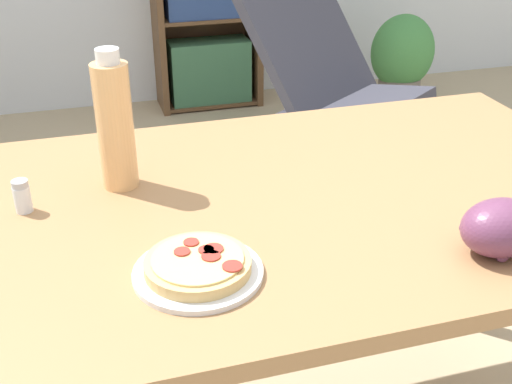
{
  "coord_description": "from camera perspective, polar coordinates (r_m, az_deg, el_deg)",
  "views": [
    {
      "loc": [
        -0.41,
        -1.23,
        1.37
      ],
      "look_at": [
        -0.12,
        -0.22,
        0.82
      ],
      "focal_mm": 45.0,
      "sensor_mm": 36.0,
      "label": 1
    }
  ],
  "objects": [
    {
      "name": "grape_bunch",
      "position": [
        1.17,
        20.94,
        -3.03
      ],
      "size": [
        0.15,
        0.11,
        0.1
      ],
      "color": "#6B3856",
      "rests_on": "dining_table"
    },
    {
      "name": "pizza_on_plate",
      "position": [
        1.06,
        -5.18,
        -6.67
      ],
      "size": [
        0.22,
        0.22,
        0.04
      ],
      "color": "white",
      "rests_on": "dining_table"
    },
    {
      "name": "lounge_chair_far",
      "position": [
        3.02,
        6.98,
        6.74
      ],
      "size": [
        0.91,
        0.99,
        0.88
      ],
      "rotation": [
        0.0,
        0.0,
        0.6
      ],
      "color": "slate",
      "rests_on": "ground_plane"
    },
    {
      "name": "potted_plant_floor",
      "position": [
        3.93,
        12.83,
        11.43
      ],
      "size": [
        0.38,
        0.32,
        0.56
      ],
      "color": "#70665B",
      "rests_on": "ground_plane"
    },
    {
      "name": "dining_table",
      "position": [
        1.37,
        5.95,
        -3.31
      ],
      "size": [
        1.32,
        0.88,
        0.76
      ],
      "color": "#A37549",
      "rests_on": "ground_plane"
    },
    {
      "name": "salt_shaker",
      "position": [
        1.31,
        -20.07,
        -0.36
      ],
      "size": [
        0.03,
        0.03,
        0.07
      ],
      "color": "white",
      "rests_on": "dining_table"
    },
    {
      "name": "drink_bottle",
      "position": [
        1.32,
        -12.43,
        5.9
      ],
      "size": [
        0.07,
        0.07,
        0.29
      ],
      "color": "#EFB270",
      "rests_on": "dining_table"
    }
  ]
}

